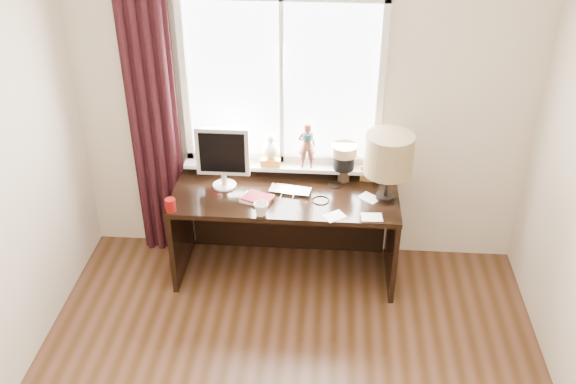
# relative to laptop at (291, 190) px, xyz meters

# --- Properties ---
(ceiling) EXTENTS (3.50, 4.00, 0.00)m
(ceiling) POSITION_rel_laptop_xyz_m (0.06, -1.66, 1.84)
(ceiling) COLOR white
(ceiling) RESTS_ON wall_back
(wall_back) EXTENTS (3.50, 0.00, 2.60)m
(wall_back) POSITION_rel_laptop_xyz_m (0.06, 0.34, 0.54)
(wall_back) COLOR beige
(wall_back) RESTS_ON ground
(laptop) EXTENTS (0.34, 0.24, 0.02)m
(laptop) POSITION_rel_laptop_xyz_m (0.00, 0.00, 0.00)
(laptop) COLOR silver
(laptop) RESTS_ON desk
(mug) EXTENTS (0.14, 0.14, 0.11)m
(mug) POSITION_rel_laptop_xyz_m (-0.19, -0.33, 0.04)
(mug) COLOR white
(mug) RESTS_ON desk
(red_cup) EXTENTS (0.08, 0.08, 0.10)m
(red_cup) POSITION_rel_laptop_xyz_m (-0.84, -0.33, 0.04)
(red_cup) COLOR maroon
(red_cup) RESTS_ON desk
(window) EXTENTS (1.52, 0.23, 1.40)m
(window) POSITION_rel_laptop_xyz_m (-0.08, 0.29, 0.54)
(window) COLOR white
(window) RESTS_ON ground
(curtain) EXTENTS (0.38, 0.09, 2.25)m
(curtain) POSITION_rel_laptop_xyz_m (-1.07, 0.25, 0.35)
(curtain) COLOR black
(curtain) RESTS_ON floor
(desk) EXTENTS (1.70, 0.70, 0.75)m
(desk) POSITION_rel_laptop_xyz_m (-0.04, 0.07, -0.26)
(desk) COLOR black
(desk) RESTS_ON floor
(monitor) EXTENTS (0.40, 0.18, 0.49)m
(monitor) POSITION_rel_laptop_xyz_m (-0.51, 0.04, 0.27)
(monitor) COLOR beige
(monitor) RESTS_ON desk
(notebook_stack) EXTENTS (0.26, 0.22, 0.03)m
(notebook_stack) POSITION_rel_laptop_xyz_m (-0.24, -0.14, 0.00)
(notebook_stack) COLOR beige
(notebook_stack) RESTS_ON desk
(brush_holder) EXTENTS (0.09, 0.09, 0.25)m
(brush_holder) POSITION_rel_laptop_xyz_m (0.40, 0.19, 0.05)
(brush_holder) COLOR black
(brush_holder) RESTS_ON desk
(icon_frame) EXTENTS (0.10, 0.03, 0.13)m
(icon_frame) POSITION_rel_laptop_xyz_m (0.57, 0.20, 0.05)
(icon_frame) COLOR gold
(icon_frame) RESTS_ON desk
(table_lamp) EXTENTS (0.35, 0.35, 0.52)m
(table_lamp) POSITION_rel_laptop_xyz_m (0.71, -0.04, 0.35)
(table_lamp) COLOR black
(table_lamp) RESTS_ON desk
(loose_papers) EXTENTS (0.44, 0.44, 0.00)m
(loose_papers) POSITION_rel_laptop_xyz_m (0.51, -0.22, -0.01)
(loose_papers) COLOR white
(loose_papers) RESTS_ON desk
(desk_cables) EXTENTS (0.37, 0.38, 0.01)m
(desk_cables) POSITION_rel_laptop_xyz_m (0.23, -0.01, -0.01)
(desk_cables) COLOR black
(desk_cables) RESTS_ON desk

